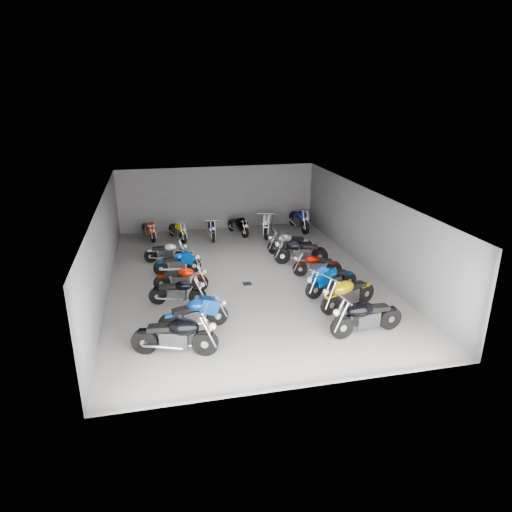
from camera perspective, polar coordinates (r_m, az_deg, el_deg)
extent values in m
plane|color=gray|center=(17.53, -1.44, -2.85)|extent=(14.00, 14.00, 0.00)
cube|color=slate|center=(23.64, -4.79, 7.25)|extent=(10.00, 0.10, 3.20)
cube|color=slate|center=(16.80, -18.46, 0.88)|extent=(0.10, 14.00, 3.20)
cube|color=slate|center=(18.54, 13.88, 3.11)|extent=(0.10, 14.00, 3.20)
cube|color=black|center=(16.55, -1.54, 7.48)|extent=(10.00, 14.00, 0.04)
cube|color=black|center=(17.08, -1.11, -3.47)|extent=(0.32, 0.32, 0.01)
cylinder|color=black|center=(12.66, -6.39, -10.77)|extent=(0.75, 0.34, 0.73)
cylinder|color=black|center=(13.02, -13.74, -10.34)|extent=(0.75, 0.36, 0.73)
cube|color=#2D2D30|center=(12.76, -10.15, -10.13)|extent=(0.81, 0.53, 0.46)
ellipsoid|color=black|center=(12.53, -9.12, -8.74)|extent=(0.87, 0.65, 0.41)
cube|color=black|center=(12.69, -11.87, -8.78)|extent=(0.76, 0.50, 0.21)
cylinder|color=black|center=(14.13, -4.83, -7.40)|extent=(0.67, 0.24, 0.66)
cylinder|color=black|center=(13.82, -10.78, -8.38)|extent=(0.67, 0.26, 0.66)
cube|color=#2D2D30|center=(13.91, -7.79, -7.52)|extent=(0.71, 0.42, 0.41)
ellipsoid|color=navy|center=(13.81, -6.94, -6.16)|extent=(0.76, 0.52, 0.37)
cube|color=black|center=(13.71, -9.18, -6.68)|extent=(0.67, 0.39, 0.19)
cylinder|color=black|center=(15.48, -7.32, -5.05)|extent=(0.61, 0.27, 0.60)
cylinder|color=black|center=(15.75, -12.19, -4.90)|extent=(0.61, 0.29, 0.60)
cube|color=#2D2D30|center=(15.57, -9.80, -4.67)|extent=(0.66, 0.42, 0.37)
ellipsoid|color=black|center=(15.41, -9.11, -3.68)|extent=(0.71, 0.52, 0.34)
cube|color=black|center=(15.52, -10.93, -3.76)|extent=(0.62, 0.40, 0.17)
cylinder|color=black|center=(16.52, -7.02, -3.35)|extent=(0.62, 0.26, 0.60)
cylinder|color=black|center=(16.75, -11.68, -3.29)|extent=(0.62, 0.27, 0.60)
cube|color=#2D2D30|center=(16.59, -9.38, -3.02)|extent=(0.66, 0.41, 0.38)
ellipsoid|color=#AB1400|center=(16.44, -8.73, -2.06)|extent=(0.71, 0.51, 0.34)
cube|color=black|center=(16.54, -10.46, -2.17)|extent=(0.62, 0.39, 0.17)
cylinder|color=black|center=(18.22, -7.77, -1.16)|extent=(0.57, 0.13, 0.57)
cylinder|color=black|center=(18.15, -11.82, -1.50)|extent=(0.57, 0.15, 0.57)
cube|color=#2D2D30|center=(18.14, -9.80, -1.07)|extent=(0.58, 0.28, 0.36)
ellipsoid|color=#013EA4|center=(18.05, -9.24, -0.17)|extent=(0.61, 0.37, 0.32)
cube|color=black|center=(18.04, -10.75, -0.41)|extent=(0.55, 0.26, 0.16)
cylinder|color=black|center=(19.38, -9.30, 0.07)|extent=(0.58, 0.21, 0.56)
cylinder|color=black|center=(19.56, -13.02, 0.00)|extent=(0.58, 0.22, 0.56)
cube|color=#2D2D30|center=(19.43, -11.19, 0.27)|extent=(0.61, 0.35, 0.35)
ellipsoid|color=silver|center=(19.31, -10.67, 1.07)|extent=(0.65, 0.45, 0.32)
cube|color=black|center=(19.39, -12.06, 0.94)|extent=(0.57, 0.33, 0.16)
cylinder|color=black|center=(13.60, 10.72, -8.72)|extent=(0.73, 0.24, 0.72)
cylinder|color=black|center=(14.43, 16.38, -7.46)|extent=(0.74, 0.26, 0.72)
cube|color=#2D2D30|center=(13.95, 13.68, -7.67)|extent=(0.77, 0.43, 0.45)
ellipsoid|color=black|center=(13.66, 12.92, -6.53)|extent=(0.82, 0.54, 0.40)
cube|color=black|center=(13.99, 15.03, -6.25)|extent=(0.72, 0.40, 0.20)
cylinder|color=black|center=(14.89, 9.26, -6.01)|extent=(0.70, 0.39, 0.70)
cylinder|color=black|center=(15.93, 13.45, -4.51)|extent=(0.71, 0.41, 0.70)
cube|color=#2D2D30|center=(15.35, 11.46, -4.87)|extent=(0.78, 0.57, 0.44)
ellipsoid|color=#E7B600|center=(15.05, 10.90, -3.89)|extent=(0.85, 0.68, 0.39)
cube|color=black|center=(15.46, 12.45, -3.51)|extent=(0.73, 0.53, 0.20)
cylinder|color=black|center=(15.92, 7.28, -4.17)|extent=(0.68, 0.34, 0.67)
cylinder|color=black|center=(16.83, 11.40, -3.04)|extent=(0.69, 0.36, 0.67)
cube|color=#2D2D30|center=(16.32, 9.42, -3.25)|extent=(0.75, 0.51, 0.42)
ellipsoid|color=#003BA2|center=(16.05, 8.86, -2.33)|extent=(0.81, 0.62, 0.38)
cube|color=black|center=(16.41, 10.39, -2.07)|extent=(0.70, 0.48, 0.19)
cylinder|color=black|center=(17.77, 5.54, -1.61)|extent=(0.59, 0.24, 0.58)
cylinder|color=black|center=(17.95, 9.73, -1.58)|extent=(0.60, 0.26, 0.58)
cube|color=#2D2D30|center=(17.81, 7.66, -1.32)|extent=(0.64, 0.39, 0.36)
ellipsoid|color=#840700|center=(17.68, 7.06, -0.45)|extent=(0.68, 0.49, 0.33)
cube|color=black|center=(17.76, 8.63, -0.55)|extent=(0.60, 0.37, 0.17)
cylinder|color=black|center=(18.94, 3.31, 0.03)|extent=(0.70, 0.28, 0.69)
cylinder|color=black|center=(19.12, 7.97, 0.06)|extent=(0.71, 0.30, 0.69)
cube|color=#2D2D30|center=(18.98, 5.66, 0.35)|extent=(0.75, 0.46, 0.43)
ellipsoid|color=black|center=(18.84, 4.98, 1.33)|extent=(0.80, 0.57, 0.39)
cube|color=black|center=(18.92, 6.73, 1.21)|extent=(0.70, 0.43, 0.20)
cylinder|color=black|center=(20.05, 2.33, 1.09)|extent=(0.62, 0.17, 0.62)
cylinder|color=black|center=(20.34, 6.20, 1.26)|extent=(0.62, 0.19, 0.62)
cube|color=#2D2D30|center=(20.15, 4.28, 1.44)|extent=(0.65, 0.34, 0.38)
ellipsoid|color=#A4A5A9|center=(20.01, 3.71, 2.25)|extent=(0.68, 0.44, 0.35)
cube|color=black|center=(20.13, 5.16, 2.20)|extent=(0.61, 0.31, 0.17)
cylinder|color=black|center=(22.11, -12.75, 2.37)|extent=(0.28, 0.58, 0.57)
cylinder|color=black|center=(23.31, -13.71, 3.21)|extent=(0.30, 0.59, 0.57)
cube|color=#2D2D30|center=(22.68, -13.26, 3.02)|extent=(0.43, 0.63, 0.36)
ellipsoid|color=#AA2C12|center=(22.42, -13.17, 3.59)|extent=(0.52, 0.69, 0.32)
cube|color=black|center=(22.88, -13.52, 3.80)|extent=(0.40, 0.59, 0.16)
cylinder|color=black|center=(21.70, -9.08, 2.31)|extent=(0.31, 0.60, 0.59)
cylinder|color=black|center=(22.88, -10.42, 3.16)|extent=(0.33, 0.60, 0.59)
cube|color=#2D2D30|center=(22.26, -9.78, 2.97)|extent=(0.46, 0.66, 0.37)
ellipsoid|color=#C8D007|center=(22.00, -9.62, 3.58)|extent=(0.56, 0.72, 0.33)
cube|color=black|center=(22.45, -10.11, 3.79)|extent=(0.43, 0.62, 0.17)
cylinder|color=black|center=(21.62, -5.37, 2.44)|extent=(0.15, 0.62, 0.61)
cylinder|color=black|center=(22.94, -5.71, 3.47)|extent=(0.16, 0.62, 0.61)
cube|color=#2D2D30|center=(22.25, -5.55, 3.21)|extent=(0.31, 0.63, 0.38)
ellipsoid|color=#051063|center=(21.96, -5.53, 3.82)|extent=(0.40, 0.66, 0.34)
cube|color=black|center=(22.47, -5.65, 4.09)|extent=(0.29, 0.59, 0.17)
cylinder|color=black|center=(22.26, -1.42, 3.01)|extent=(0.31, 0.59, 0.59)
cylinder|color=black|center=(23.36, -3.07, 3.82)|extent=(0.32, 0.60, 0.59)
cube|color=#2D2D30|center=(22.78, -2.27, 3.65)|extent=(0.46, 0.65, 0.37)
ellipsoid|color=black|center=(22.53, -2.02, 4.24)|extent=(0.55, 0.71, 0.33)
cube|color=black|center=(22.96, -2.64, 4.43)|extent=(0.43, 0.61, 0.17)
cylinder|color=black|center=(22.00, 1.30, 2.99)|extent=(0.39, 0.73, 0.73)
cylinder|color=black|center=(23.57, 1.76, 4.16)|extent=(0.41, 0.74, 0.73)
cube|color=#2D2D30|center=(22.75, 1.54, 3.87)|extent=(0.58, 0.81, 0.45)
ellipsoid|color=silver|center=(22.41, 1.48, 4.59)|extent=(0.69, 0.88, 0.41)
cube|color=black|center=(23.01, 1.65, 4.88)|extent=(0.54, 0.76, 0.21)
cylinder|color=black|center=(22.92, 6.17, 3.58)|extent=(0.21, 0.73, 0.72)
cylinder|color=black|center=(24.37, 4.65, 4.63)|extent=(0.23, 0.73, 0.72)
cube|color=#2D2D30|center=(23.61, 5.40, 4.39)|extent=(0.40, 0.76, 0.45)
ellipsoid|color=navy|center=(23.30, 5.66, 5.08)|extent=(0.51, 0.80, 0.40)
cube|color=black|center=(23.85, 5.09, 5.34)|extent=(0.37, 0.71, 0.20)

